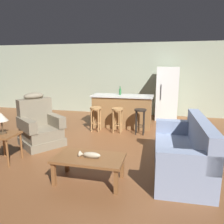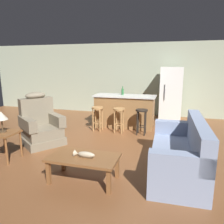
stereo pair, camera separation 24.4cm
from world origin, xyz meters
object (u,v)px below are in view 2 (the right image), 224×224
couch (181,154)px  bar_stool_middle (119,116)px  bottle_tall_green (123,92)px  bar_stool_right (142,117)px  bar_stool_left (98,114)px  refrigerator (171,94)px  recliner_near_lamp (41,126)px  end_table (4,137)px  kitchen_island (125,111)px  table_lamp (1,117)px  fish_figurine (84,154)px  coffee_table (83,160)px

couch → bar_stool_middle: (-1.58, 1.94, 0.13)m
bottle_tall_green → bar_stool_right: bearing=-46.3°
bar_stool_left → refrigerator: 2.69m
couch → bottle_tall_green: bottle_tall_green is taller
recliner_near_lamp → bar_stool_left: size_ratio=1.76×
bar_stool_left → bar_stool_middle: same height
bar_stool_middle → couch: bearing=-50.8°
bar_stool_left → bar_stool_middle: size_ratio=1.00×
end_table → refrigerator: (3.02, 4.14, 0.42)m
couch → bar_stool_middle: size_ratio=2.83×
end_table → refrigerator: size_ratio=0.32×
couch → recliner_near_lamp: recliner_near_lamp is taller
bar_stool_left → bar_stool_middle: 0.62m
couch → bar_stool_left: bearing=-43.2°
kitchen_island → recliner_near_lamp: bearing=-129.3°
bar_stool_middle → refrigerator: bearing=54.4°
couch → bottle_tall_green: bearing=-59.9°
table_lamp → bar_stool_left: bearing=64.5°
bar_stool_left → bar_stool_right: same height
fish_figurine → couch: size_ratio=0.18×
couch → end_table: couch is taller
table_lamp → kitchen_island: table_lamp is taller
kitchen_island → bar_stool_left: (-0.63, -0.63, -0.01)m
table_lamp → bar_stool_right: bearing=44.7°
coffee_table → fish_figurine: 0.10m
bottle_tall_green → refrigerator: bearing=38.8°
fish_figurine → bar_stool_left: bearing=105.3°
couch → kitchen_island: bearing=-60.5°
end_table → bar_stool_middle: bearing=53.4°
end_table → bottle_tall_green: size_ratio=2.21×
coffee_table → table_lamp: (-1.81, 0.33, 0.50)m
coffee_table → bar_stool_middle: bearing=91.9°
recliner_near_lamp → bottle_tall_green: (1.50, 2.03, 0.62)m
fish_figurine → refrigerator: refrigerator is taller
recliner_near_lamp → refrigerator: 4.28m
end_table → bar_stool_right: 3.28m
refrigerator → bottle_tall_green: bearing=-141.2°
table_lamp → bottle_tall_green: bottle_tall_green is taller
table_lamp → recliner_near_lamp: bearing=81.4°
bar_stool_left → bar_stool_right: size_ratio=1.00×
coffee_table → bottle_tall_green: (-0.16, 3.37, 0.68)m
bar_stool_middle → refrigerator: 2.29m
fish_figurine → bar_stool_middle: 2.66m
kitchen_island → fish_figurine: bearing=-88.4°
bar_stool_middle → refrigerator: size_ratio=0.39×
coffee_table → bar_stool_right: bearing=78.6°
fish_figurine → bar_stool_left: bar_stool_left is taller
bar_stool_middle → bar_stool_right: bearing=0.0°
bar_stool_right → bar_stool_middle: bearing=180.0°
bar_stool_middle → bottle_tall_green: bearing=95.7°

